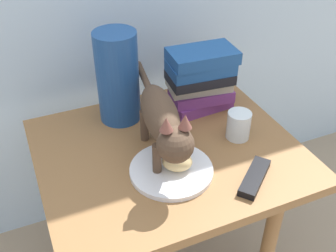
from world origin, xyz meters
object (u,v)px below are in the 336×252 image
object	(u,v)px
cat	(163,121)
green_vase	(118,77)
bread_roll	(177,161)
tv_remote	(255,177)
plate	(171,170)
book_stack	(200,80)
candle_jar	(238,126)
side_table	(168,169)

from	to	relation	value
cat	green_vase	xyz separation A→B (m)	(-0.04, 0.25, 0.01)
bread_roll	tv_remote	distance (m)	0.21
plate	book_stack	distance (m)	0.34
plate	bread_roll	size ratio (longest dim) A/B	2.80
green_vase	candle_jar	xyz separation A→B (m)	(0.29, -0.24, -0.11)
green_vase	candle_jar	world-z (taller)	green_vase
tv_remote	plate	bearing A→B (deg)	108.65
plate	bread_roll	xyz separation A→B (m)	(0.01, -0.01, 0.03)
cat	tv_remote	bearing A→B (deg)	-42.26
cat	bread_roll	bearing A→B (deg)	-77.83
bread_roll	candle_jar	bearing A→B (deg)	17.47
bread_roll	cat	distance (m)	0.11
side_table	candle_jar	distance (m)	0.25
candle_jar	plate	bearing A→B (deg)	-165.07
side_table	book_stack	world-z (taller)	book_stack
side_table	plate	world-z (taller)	plate
bread_roll	candle_jar	distance (m)	0.24
tv_remote	bread_roll	bearing A→B (deg)	108.54
book_stack	green_vase	distance (m)	0.26
plate	book_stack	world-z (taller)	book_stack
book_stack	plate	bearing A→B (deg)	-130.11
cat	candle_jar	xyz separation A→B (m)	(0.24, 0.01, -0.09)
side_table	candle_jar	size ratio (longest dim) A/B	8.65
green_vase	tv_remote	distance (m)	0.50
bread_roll	book_stack	bearing A→B (deg)	52.55
side_table	tv_remote	size ratio (longest dim) A/B	4.90
tv_remote	side_table	bearing A→B (deg)	86.66
book_stack	tv_remote	xyz separation A→B (m)	(-0.02, -0.36, -0.10)
plate	green_vase	size ratio (longest dim) A/B	0.78
side_table	plate	size ratio (longest dim) A/B	3.29
bread_roll	green_vase	distance (m)	0.33
book_stack	candle_jar	distance (m)	0.20
cat	tv_remote	size ratio (longest dim) A/B	3.17
cat	side_table	bearing A→B (deg)	51.50
plate	tv_remote	xyz separation A→B (m)	(0.19, -0.11, 0.00)
green_vase	candle_jar	distance (m)	0.39
book_stack	candle_jar	size ratio (longest dim) A/B	2.56
side_table	bread_roll	bearing A→B (deg)	-100.18
side_table	green_vase	xyz separation A→B (m)	(-0.07, 0.21, 0.22)
plate	tv_remote	world-z (taller)	tv_remote
candle_jar	book_stack	bearing A→B (deg)	100.94
plate	book_stack	size ratio (longest dim) A/B	1.03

